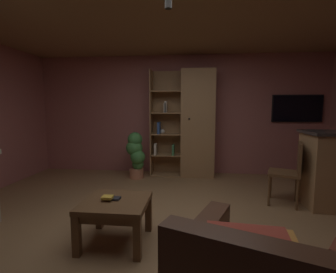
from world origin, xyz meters
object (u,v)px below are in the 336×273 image
at_px(coffee_table, 116,208).
at_px(table_book_0, 114,198).
at_px(table_book_1, 107,197).
at_px(dining_chair, 290,169).
at_px(potted_floor_plant, 136,153).
at_px(bookshelf_cabinet, 193,124).
at_px(wall_mounted_tv, 297,108).

bearing_deg(coffee_table, table_book_0, 141.77).
relative_size(coffee_table, table_book_1, 6.19).
bearing_deg(dining_chair, table_book_0, -150.69).
xyz_separation_m(table_book_0, potted_floor_plant, (-0.32, 2.37, 0.04)).
distance_m(table_book_1, potted_floor_plant, 2.42).
bearing_deg(table_book_1, bookshelf_cabinet, 72.41).
relative_size(bookshelf_cabinet, dining_chair, 2.36).
bearing_deg(dining_chair, coffee_table, -149.97).
distance_m(coffee_table, potted_floor_plant, 2.42).
xyz_separation_m(dining_chair, wall_mounted_tv, (0.68, 1.65, 0.87)).
bearing_deg(table_book_0, table_book_1, -142.92).
relative_size(bookshelf_cabinet, table_book_1, 20.19).
height_order(bookshelf_cabinet, table_book_0, bookshelf_cabinet).
distance_m(bookshelf_cabinet, wall_mounted_tv, 2.13).
bearing_deg(wall_mounted_tv, table_book_1, -135.22).
bearing_deg(coffee_table, table_book_1, -167.50).
height_order(bookshelf_cabinet, coffee_table, bookshelf_cabinet).
height_order(coffee_table, table_book_0, table_book_0).
distance_m(table_book_1, dining_chair, 2.61).
relative_size(dining_chair, wall_mounted_tv, 0.94).
distance_m(table_book_1, wall_mounted_tv, 4.26).
distance_m(table_book_0, dining_chair, 2.54).
bearing_deg(table_book_0, coffee_table, -38.23).
bearing_deg(table_book_0, wall_mounted_tv, 44.90).
bearing_deg(potted_floor_plant, bookshelf_cabinet, 15.26).
height_order(bookshelf_cabinet, table_book_1, bookshelf_cabinet).
xyz_separation_m(table_book_1, potted_floor_plant, (-0.27, 2.41, 0.01)).
bearing_deg(dining_chair, potted_floor_plant, 156.08).
bearing_deg(table_book_1, table_book_0, 37.08).
xyz_separation_m(potted_floor_plant, wall_mounted_tv, (3.22, 0.52, 0.89)).
bearing_deg(bookshelf_cabinet, table_book_1, -107.59).
xyz_separation_m(coffee_table, table_book_0, (-0.03, 0.02, 0.10)).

